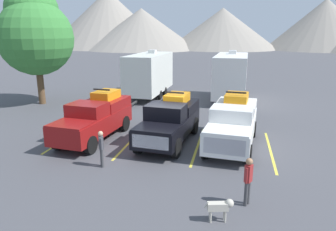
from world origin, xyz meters
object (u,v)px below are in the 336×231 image
at_px(camper_trailer_a, 149,73).
at_px(person_a, 248,178).
at_px(pickup_truck_b, 170,120).
at_px(pickup_truck_c, 233,123).
at_px(dog, 221,206).
at_px(pickup_truck_a, 95,117).
at_px(camper_trailer_b, 231,75).
at_px(person_b, 101,146).

bearing_deg(camper_trailer_a, person_a, -64.57).
height_order(pickup_truck_b, pickup_truck_c, pickup_truck_c).
xyz_separation_m(pickup_truck_b, camper_trailer_a, (-4.05, 10.82, 0.92)).
bearing_deg(dog, pickup_truck_a, 137.36).
bearing_deg(pickup_truck_b, person_a, -56.14).
xyz_separation_m(camper_trailer_a, camper_trailer_b, (6.87, -0.09, 0.02)).
height_order(pickup_truck_a, person_a, pickup_truck_a).
xyz_separation_m(camper_trailer_a, person_b, (1.85, -14.55, -1.17)).
bearing_deg(person_a, camper_trailer_b, 93.28).
distance_m(person_a, person_b, 6.24).
distance_m(person_a, dog, 1.45).
relative_size(pickup_truck_b, person_b, 3.53).
distance_m(camper_trailer_a, dog, 18.96).
relative_size(pickup_truck_a, dog, 6.33).
distance_m(camper_trailer_a, camper_trailer_b, 6.87).
relative_size(person_b, dog, 1.78).
bearing_deg(camper_trailer_a, pickup_truck_b, -69.48).
relative_size(pickup_truck_b, camper_trailer_b, 0.74).
bearing_deg(pickup_truck_b, dog, -66.22).
xyz_separation_m(camper_trailer_a, person_a, (7.80, -16.41, -1.12)).
bearing_deg(pickup_truck_b, camper_trailer_a, 110.52).
bearing_deg(pickup_truck_b, person_b, -120.43).
bearing_deg(person_b, person_a, -17.42).
xyz_separation_m(pickup_truck_c, camper_trailer_b, (-0.35, 10.66, 0.92)).
relative_size(person_a, person_b, 1.05).
bearing_deg(pickup_truck_b, pickup_truck_c, 1.28).
bearing_deg(person_b, camper_trailer_b, 70.87).
height_order(pickup_truck_c, camper_trailer_b, camper_trailer_b).
bearing_deg(pickup_truck_a, camper_trailer_b, 58.37).
bearing_deg(dog, pickup_truck_c, 88.25).
xyz_separation_m(pickup_truck_c, person_b, (-5.36, -3.80, -0.28)).
relative_size(pickup_truck_a, person_a, 3.39).
bearing_deg(pickup_truck_c, pickup_truck_a, -176.83).
bearing_deg(pickup_truck_c, pickup_truck_b, -178.72).
height_order(camper_trailer_a, person_a, camper_trailer_a).
distance_m(pickup_truck_a, person_b, 3.86).
distance_m(pickup_truck_b, pickup_truck_c, 3.17).
relative_size(pickup_truck_a, camper_trailer_b, 0.74).
xyz_separation_m(person_a, dog, (-0.79, -1.13, -0.46)).
bearing_deg(pickup_truck_c, person_b, -144.66).
height_order(pickup_truck_a, camper_trailer_a, camper_trailer_a).
distance_m(pickup_truck_a, person_a, 9.37).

